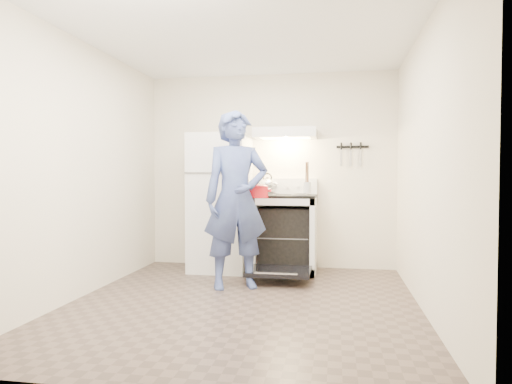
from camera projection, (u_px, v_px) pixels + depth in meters
floor at (243, 303)px, 4.23m from camera, size 3.60×3.60×0.00m
back_wall at (270, 171)px, 5.95m from camera, size 3.20×0.02×2.50m
refrigerator at (221, 202)px, 5.72m from camera, size 0.70×0.70×1.70m
stove_body at (285, 234)px, 5.62m from camera, size 0.76×0.65×0.92m
cooktop at (285, 196)px, 5.61m from camera, size 0.76×0.65×0.03m
backsplash at (287, 186)px, 5.88m from camera, size 0.76×0.07×0.20m
oven_door at (279, 271)px, 5.05m from camera, size 0.70×0.54×0.04m
oven_rack at (285, 236)px, 5.62m from camera, size 0.60×0.52×0.01m
range_hood at (286, 133)px, 5.65m from camera, size 0.76×0.50×0.12m
knife_strip at (352, 147)px, 5.75m from camera, size 0.40×0.02×0.03m
pizza_stone at (287, 235)px, 5.58m from camera, size 0.30×0.30×0.02m
tea_kettle at (267, 184)px, 5.86m from camera, size 0.22×0.18×0.27m
utensil_jar at (307, 188)px, 5.42m from camera, size 0.09×0.09×0.13m
person at (236, 199)px, 4.80m from camera, size 0.80×0.68×1.87m
dutch_oven at (257, 192)px, 4.96m from camera, size 0.32×0.25×0.21m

